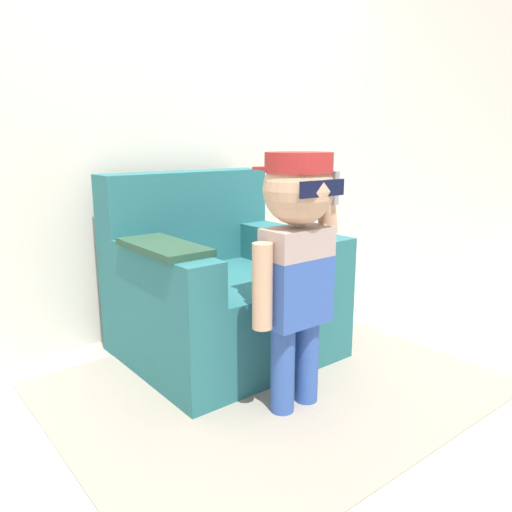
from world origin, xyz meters
The scene contains 6 objects.
ground_plane centered at (0.00, 0.00, 0.00)m, with size 10.00×10.00×0.00m, color #ADA89E.
wall_back centered at (0.00, 0.80, 1.30)m, with size 10.00×0.05×2.60m.
armchair centered at (-0.22, 0.29, 0.33)m, with size 0.97×0.89×0.92m.
person_child centered at (-0.30, -0.38, 0.69)m, with size 0.43×0.32×1.04m.
side_table centered at (0.51, 0.35, 0.28)m, with size 0.32×0.32×0.45m.
rug centered at (-0.26, -0.18, 0.00)m, with size 1.83×1.48×0.01m.
Camera 1 is at (-1.60, -1.75, 1.08)m, focal length 35.00 mm.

